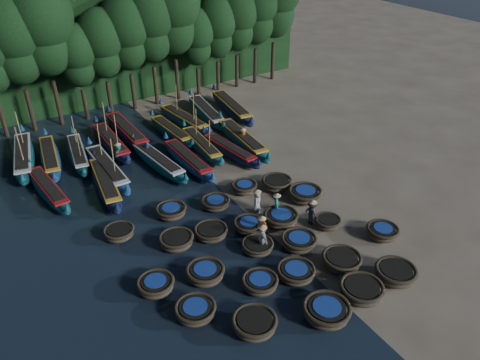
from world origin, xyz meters
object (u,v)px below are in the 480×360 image
coracle_21 (171,211)px  coracle_22 (216,203)px  coracle_13 (299,241)px  long_boat_11 (78,154)px  coracle_2 (326,311)px  long_boat_1 (48,189)px  coracle_16 (211,232)px  fisherman_1 (276,205)px  coracle_11 (205,273)px  long_boat_5 (188,160)px  long_boat_12 (111,142)px  coracle_3 (361,290)px  coracle_9 (382,232)px  fisherman_6 (243,137)px  long_boat_7 (230,150)px  fisherman_4 (262,238)px  coracle_15 (176,240)px  coracle_24 (277,183)px  coracle_19 (305,194)px  coracle_4 (395,273)px  coracle_20 (119,232)px  long_boat_6 (201,145)px  coracle_10 (156,285)px  long_boat_4 (158,162)px  coracle_23 (244,187)px  long_boat_16 (206,112)px  long_boat_10 (50,157)px  coracle_18 (281,218)px  fisherman_5 (119,153)px  coracle_17 (249,225)px  fisherman_0 (257,201)px  coracle_5 (195,310)px  long_boat_9 (24,157)px  long_boat_2 (106,183)px  long_boat_14 (171,131)px  coracle_7 (296,272)px  fisherman_2 (262,227)px  fisherman_3 (312,212)px  long_boat_17 (232,107)px  coracle_14 (328,222)px  long_boat_13 (127,132)px  coracle_1 (254,323)px

coracle_21 → coracle_22: coracle_21 is taller
coracle_13 → long_boat_11: 19.21m
coracle_2 → long_boat_1: long_boat_1 is taller
coracle_16 → fisherman_1: bearing=-4.9°
coracle_11 → coracle_2: bearing=-55.7°
long_boat_5 → long_boat_12: bearing=123.1°
coracle_3 → coracle_9: 5.43m
coracle_3 → fisherman_6: fisherman_6 is taller
long_boat_7 → fisherman_4: bearing=-118.7°
coracle_11 → coracle_16: coracle_11 is taller
coracle_15 → coracle_24: coracle_24 is taller
coracle_19 → coracle_4: bearing=-94.6°
coracle_20 → long_boat_6: 11.92m
coracle_10 → long_boat_4: size_ratio=0.29×
coracle_23 → long_boat_16: long_boat_16 is taller
coracle_13 → long_boat_10: 20.57m
coracle_18 → fisherman_5: 14.19m
coracle_19 → coracle_17: bearing=-170.7°
coracle_15 → coracle_17: 4.52m
coracle_9 → coracle_10: 13.70m
coracle_11 → coracle_10: bearing=167.6°
coracle_24 → fisherman_0: 3.18m
coracle_10 → coracle_17: coracle_10 is taller
coracle_5 → long_boat_9: bearing=101.6°
coracle_3 → long_boat_7: bearing=83.1°
long_boat_2 → fisherman_4: bearing=-56.5°
coracle_16 → fisherman_0: 3.91m
coracle_5 → long_boat_5: 15.01m
coracle_22 → coracle_24: bearing=-2.6°
long_boat_1 → long_boat_2: 3.82m
coracle_22 → long_boat_14: bearing=80.1°
coracle_7 → fisherman_2: 3.85m
long_boat_11 → coracle_21: bearing=-66.3°
coracle_2 → long_boat_6: long_boat_6 is taller
long_boat_1 → fisherman_3: 17.86m
coracle_17 → coracle_11: bearing=-150.9°
coracle_21 → coracle_3: bearing=-65.2°
long_boat_17 → fisherman_3: fisherman_3 is taller
long_boat_9 → long_boat_10: long_boat_9 is taller
coracle_19 → long_boat_1: (-14.58, 9.68, 0.02)m
coracle_15 → coracle_14: bearing=-20.1°
long_boat_14 → coracle_3: bearing=-92.9°
coracle_14 → long_boat_7: size_ratio=0.26×
fisherman_5 → fisherman_6: bearing=-60.2°
long_boat_16 → long_boat_17: long_boat_17 is taller
fisherman_2 → coracle_2: bearing=20.1°
coracle_2 → coracle_14: coracle_2 is taller
coracle_15 → long_boat_13: (2.54, 15.19, 0.17)m
coracle_1 → coracle_18: (6.01, 6.15, 0.00)m
coracle_11 → coracle_17: (4.27, 2.38, -0.04)m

